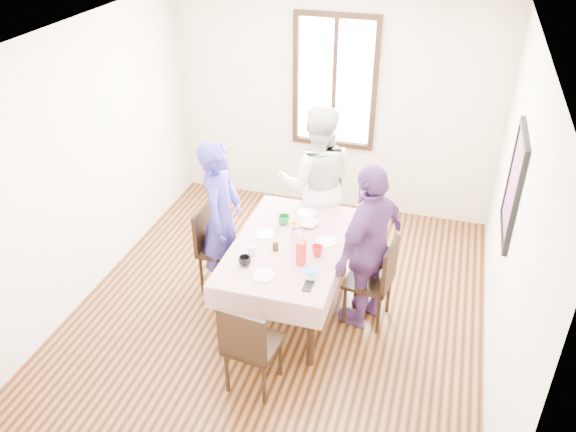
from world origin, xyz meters
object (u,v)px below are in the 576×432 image
at_px(chair_near, 253,343).
at_px(person_left, 221,218).
at_px(chair_far, 316,216).
at_px(person_far, 317,182).
at_px(dining_table, 289,276).
at_px(chair_right, 369,280).
at_px(person_right, 369,247).
at_px(chair_left, 222,249).

distance_m(chair_near, person_left, 1.48).
xyz_separation_m(chair_far, person_far, (0.00, -0.02, 0.44)).
relative_size(chair_far, chair_near, 1.00).
height_order(dining_table, chair_right, chair_right).
bearing_deg(person_right, chair_right, 114.52).
distance_m(dining_table, chair_left, 0.79).
relative_size(chair_left, person_far, 0.51).
relative_size(chair_left, chair_near, 1.00).
bearing_deg(chair_right, person_left, 94.48).
bearing_deg(chair_near, dining_table, 96.18).
bearing_deg(person_right, chair_left, -69.13).
height_order(chair_right, person_far, person_far).
distance_m(chair_right, chair_far, 1.29).
xyz_separation_m(chair_near, person_far, (0.00, 2.13, 0.44)).
xyz_separation_m(chair_right, chair_far, (-0.78, 1.03, 0.00)).
distance_m(dining_table, chair_near, 1.08).
bearing_deg(chair_left, chair_right, 87.78).
height_order(chair_far, person_left, person_left).
distance_m(chair_left, person_right, 1.58).
bearing_deg(chair_far, dining_table, 98.69).
relative_size(chair_far, person_right, 0.54).
bearing_deg(chair_left, chair_near, 33.79).
distance_m(dining_table, person_left, 0.89).
distance_m(chair_left, chair_right, 1.55).
relative_size(chair_near, person_right, 0.54).
relative_size(chair_far, person_far, 0.51).
height_order(chair_far, chair_near, same).
bearing_deg(chair_right, dining_table, 101.74).
bearing_deg(person_right, person_left, -69.18).
bearing_deg(person_left, chair_left, 85.89).
relative_size(dining_table, person_far, 0.88).
xyz_separation_m(chair_near, person_left, (-0.76, 1.22, 0.38)).
distance_m(chair_far, chair_near, 2.15).
bearing_deg(chair_right, chair_near, 153.53).
xyz_separation_m(chair_left, chair_near, (0.78, -1.22, 0.00)).
distance_m(dining_table, person_right, 0.89).
relative_size(dining_table, chair_near, 1.72).
xyz_separation_m(chair_left, person_left, (0.02, -0.00, 0.38)).
relative_size(person_far, person_right, 1.06).
xyz_separation_m(chair_far, person_right, (0.76, -1.03, 0.38)).
distance_m(chair_left, chair_near, 1.45).
distance_m(dining_table, chair_far, 1.08).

